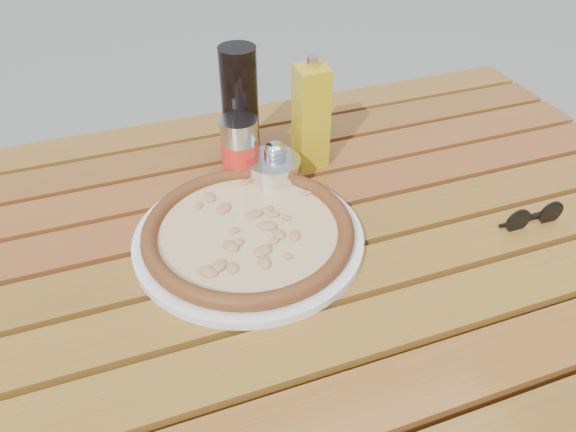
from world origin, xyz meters
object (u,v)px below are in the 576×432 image
object	(u,v)px
table	(292,272)
dark_bottle	(240,106)
parmesan_tin	(274,173)
pepper_shaker	(247,159)
oregano_shaker	(275,164)
plate	(249,238)
olive_oil_cruet	(311,117)
soda_can	(240,150)
sunglasses	(533,217)
pizza	(248,231)

from	to	relation	value
table	dark_bottle	world-z (taller)	dark_bottle
parmesan_tin	pepper_shaker	bearing A→B (deg)	127.50
table	oregano_shaker	xyz separation A→B (m)	(0.03, 0.16, 0.11)
table	plate	bearing A→B (deg)	167.11
dark_bottle	olive_oil_cruet	world-z (taller)	dark_bottle
pepper_shaker	soda_can	bearing A→B (deg)	170.87
dark_bottle	olive_oil_cruet	size ratio (longest dim) A/B	1.05
soda_can	olive_oil_cruet	bearing A→B (deg)	2.78
soda_can	parmesan_tin	world-z (taller)	soda_can
plate	sunglasses	xyz separation A→B (m)	(0.45, -0.12, 0.01)
table	pizza	world-z (taller)	pizza
pepper_shaker	sunglasses	xyz separation A→B (m)	(0.40, -0.29, -0.02)
dark_bottle	soda_can	world-z (taller)	dark_bottle
plate	dark_bottle	xyz separation A→B (m)	(0.06, 0.24, 0.10)
plate	sunglasses	world-z (taller)	sunglasses
oregano_shaker	soda_can	world-z (taller)	soda_can
plate	pizza	xyz separation A→B (m)	(-0.00, 0.00, 0.02)
plate	pepper_shaker	world-z (taller)	pepper_shaker
parmesan_tin	sunglasses	distance (m)	0.44
plate	parmesan_tin	world-z (taller)	parmesan_tin
pepper_shaker	sunglasses	size ratio (longest dim) A/B	0.74
pepper_shaker	table	bearing A→B (deg)	-84.75
plate	sunglasses	distance (m)	0.46
dark_bottle	oregano_shaker	bearing A→B (deg)	-70.68
dark_bottle	soda_can	distance (m)	0.08
pizza	sunglasses	world-z (taller)	sunglasses
pepper_shaker	olive_oil_cruet	xyz separation A→B (m)	(0.13, 0.01, 0.06)
olive_oil_cruet	pepper_shaker	bearing A→B (deg)	-176.19
soda_can	table	bearing A→B (deg)	-81.57
oregano_shaker	sunglasses	bearing A→B (deg)	-36.26
olive_oil_cruet	sunglasses	distance (m)	0.41
pizza	parmesan_tin	world-z (taller)	parmesan_tin
pepper_shaker	dark_bottle	size ratio (longest dim) A/B	0.37
table	parmesan_tin	distance (m)	0.18
parmesan_tin	plate	bearing A→B (deg)	-123.78
olive_oil_cruet	soda_can	bearing A→B (deg)	-177.22
parmesan_tin	table	bearing A→B (deg)	-97.05
pizza	dark_bottle	size ratio (longest dim) A/B	1.98
sunglasses	soda_can	bearing A→B (deg)	145.38
table	plate	size ratio (longest dim) A/B	3.89
plate	oregano_shaker	distance (m)	0.17
table	plate	world-z (taller)	plate
plate	pizza	distance (m)	0.02
dark_bottle	pepper_shaker	bearing A→B (deg)	-99.14
table	pizza	distance (m)	0.12
pizza	parmesan_tin	bearing A→B (deg)	56.22
dark_bottle	parmesan_tin	world-z (taller)	dark_bottle
pepper_shaker	oregano_shaker	bearing A→B (deg)	-35.39
soda_can	olive_oil_cruet	xyz separation A→B (m)	(0.14, 0.01, 0.04)
table	sunglasses	distance (m)	0.40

